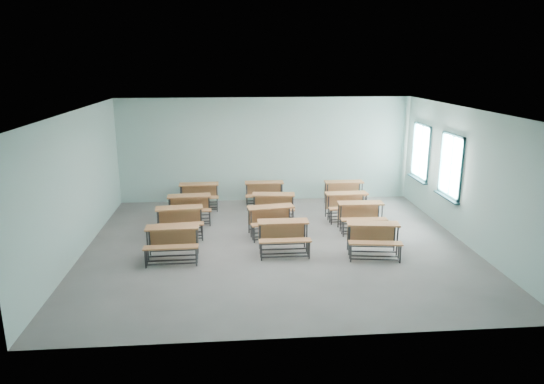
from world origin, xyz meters
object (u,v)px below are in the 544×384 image
at_px(desk_unit_r0c2, 373,234).
at_px(desk_unit_r3c1, 264,190).
at_px(desk_unit_r1c0, 180,217).
at_px(desk_unit_r2c1, 273,203).
at_px(desk_unit_r1c1, 272,216).
at_px(desk_unit_r1c2, 361,212).
at_px(desk_unit_r2c2, 347,202).
at_px(desk_unit_r0c1, 283,232).
at_px(desk_unit_r3c2, 344,190).
at_px(desk_unit_r2c0, 189,205).
at_px(desk_unit_r0c0, 172,238).
at_px(desk_unit_r3c0, 199,192).

xyz_separation_m(desk_unit_r0c2, desk_unit_r3c1, (-2.17, 4.04, 0.00)).
height_order(desk_unit_r1c0, desk_unit_r2c1, same).
xyz_separation_m(desk_unit_r1c1, desk_unit_r1c2, (2.32, 0.15, 0.00)).
distance_m(desk_unit_r1c1, desk_unit_r2c2, 2.45).
relative_size(desk_unit_r0c1, desk_unit_r3c2, 1.00).
bearing_deg(desk_unit_r3c1, desk_unit_r1c1, -89.75).
bearing_deg(desk_unit_r2c1, desk_unit_r2c0, -175.44).
relative_size(desk_unit_r0c1, desk_unit_r1c1, 0.92).
xyz_separation_m(desk_unit_r1c1, desk_unit_r2c0, (-2.14, 1.22, 0.00)).
height_order(desk_unit_r1c0, desk_unit_r3c2, same).
distance_m(desk_unit_r0c0, desk_unit_r1c2, 4.87).
height_order(desk_unit_r0c1, desk_unit_r3c0, same).
distance_m(desk_unit_r0c1, desk_unit_r3c1, 3.73).
xyz_separation_m(desk_unit_r0c2, desk_unit_r1c1, (-2.17, 1.49, 0.00)).
xyz_separation_m(desk_unit_r0c2, desk_unit_r3c2, (0.25, 3.91, 0.00)).
height_order(desk_unit_r0c0, desk_unit_r3c1, same).
xyz_separation_m(desk_unit_r0c0, desk_unit_r3c2, (4.72, 3.77, 0.00)).
distance_m(desk_unit_r0c1, desk_unit_r2c0, 3.32).
bearing_deg(desk_unit_r2c0, desk_unit_r1c0, -101.68).
xyz_separation_m(desk_unit_r1c2, desk_unit_r3c0, (-4.28, 2.37, 0.00)).
height_order(desk_unit_r2c1, desk_unit_r3c2, same).
relative_size(desk_unit_r0c0, desk_unit_r0c2, 0.94).
bearing_deg(desk_unit_r0c2, desk_unit_r3c2, 94.29).
xyz_separation_m(desk_unit_r0c2, desk_unit_r3c0, (-4.13, 4.00, 0.00)).
relative_size(desk_unit_r0c2, desk_unit_r2c2, 1.06).
height_order(desk_unit_r0c0, desk_unit_r3c0, same).
distance_m(desk_unit_r0c0, desk_unit_r1c1, 2.67).
height_order(desk_unit_r2c1, desk_unit_r3c0, same).
xyz_separation_m(desk_unit_r1c0, desk_unit_r3c2, (4.71, 2.30, 0.00)).
distance_m(desk_unit_r1c0, desk_unit_r3c0, 2.42).
height_order(desk_unit_r2c2, desk_unit_r3c1, same).
bearing_deg(desk_unit_r3c1, desk_unit_r0c0, -120.36).
distance_m(desk_unit_r1c0, desk_unit_r2c2, 4.59).
distance_m(desk_unit_r2c1, desk_unit_r3c1, 1.38).
height_order(desk_unit_r0c2, desk_unit_r3c2, same).
xyz_separation_m(desk_unit_r1c0, desk_unit_r2c0, (0.15, 1.10, 0.00)).
bearing_deg(desk_unit_r2c2, desk_unit_r1c1, -154.68).
height_order(desk_unit_r0c1, desk_unit_r2c1, same).
height_order(desk_unit_r0c1, desk_unit_r3c2, same).
bearing_deg(desk_unit_r3c2, desk_unit_r1c2, -92.75).
distance_m(desk_unit_r2c0, desk_unit_r2c1, 2.29).
relative_size(desk_unit_r0c1, desk_unit_r1c0, 0.95).
distance_m(desk_unit_r1c0, desk_unit_r2c0, 1.11).
bearing_deg(desk_unit_r3c2, desk_unit_r2c1, -151.71).
bearing_deg(desk_unit_r2c0, desk_unit_r2c1, -4.86).
bearing_deg(desk_unit_r0c2, desk_unit_r0c0, -173.82).
bearing_deg(desk_unit_r1c1, desk_unit_r3c1, 82.14).
height_order(desk_unit_r3c1, desk_unit_r3c2, same).
relative_size(desk_unit_r0c1, desk_unit_r3c0, 0.99).
height_order(desk_unit_r1c0, desk_unit_r3c1, same).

